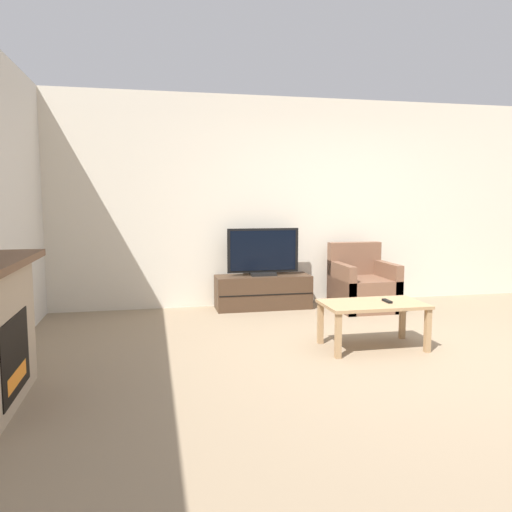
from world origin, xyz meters
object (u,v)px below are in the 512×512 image
object	(u,v)px
tv_stand	(263,292)
remote	(387,301)
tv	(263,253)
coffee_table	(373,309)
armchair	(362,287)

from	to	relation	value
tv_stand	remote	xyz separation A→B (m)	(0.76, -1.89, 0.23)
tv	remote	distance (m)	2.05
tv	coffee_table	world-z (taller)	tv
armchair	remote	size ratio (longest dim) A/B	5.48
armchair	coffee_table	xyz separation A→B (m)	(-0.61, -1.61, 0.10)
remote	tv	bearing A→B (deg)	112.89
armchair	remote	world-z (taller)	armchair
coffee_table	remote	distance (m)	0.15
tv	armchair	world-z (taller)	tv
tv	armchair	size ratio (longest dim) A/B	1.11
coffee_table	remote	size ratio (longest dim) A/B	6.25
armchair	remote	distance (m)	1.69
tv	armchair	bearing A→B (deg)	-12.47
coffee_table	tv_stand	bearing A→B (deg)	108.41
remote	coffee_table	bearing A→B (deg)	178.06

